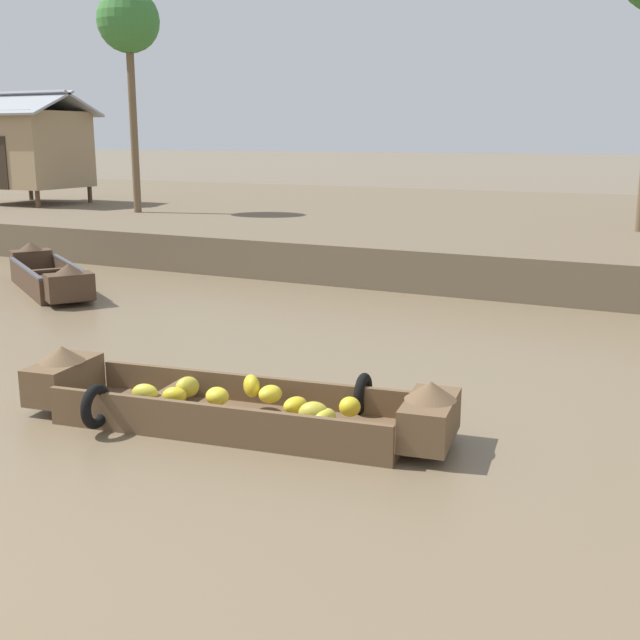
{
  "coord_description": "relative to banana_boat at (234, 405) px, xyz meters",
  "views": [
    {
      "loc": [
        5.59,
        -1.85,
        3.32
      ],
      "look_at": [
        0.94,
        7.43,
        0.93
      ],
      "focal_mm": 44.84,
      "sensor_mm": 36.0,
      "label": 1
    }
  ],
  "objects": [
    {
      "name": "banana_boat",
      "position": [
        0.0,
        0.0,
        0.0
      ],
      "size": [
        5.24,
        2.3,
        0.78
      ],
      "color": "brown",
      "rests_on": "ground"
    },
    {
      "name": "palm_tree_mid",
      "position": [
        -12.02,
        13.09,
        6.4
      ],
      "size": [
        1.93,
        1.93,
        6.82
      ],
      "color": "brown",
      "rests_on": "riverbank_strip"
    },
    {
      "name": "cargo_boat_upstream",
      "position": [
        -8.26,
        5.38,
        0.05
      ],
      "size": [
        4.17,
        3.17,
        0.86
      ],
      "color": "#473323",
      "rests_on": "ground"
    },
    {
      "name": "ground_plane",
      "position": [
        -0.74,
        4.39,
        -0.26
      ],
      "size": [
        300.0,
        300.0,
        0.0
      ],
      "primitive_type": "plane",
      "color": "#726047"
    },
    {
      "name": "riverbank_strip",
      "position": [
        -0.74,
        18.57,
        0.2
      ],
      "size": [
        160.0,
        20.0,
        0.93
      ],
      "primitive_type": "cube",
      "color": "brown",
      "rests_on": "ground"
    },
    {
      "name": "stilt_house_left",
      "position": [
        -17.59,
        14.1,
        2.67
      ],
      "size": [
        4.07,
        3.45,
        3.95
      ],
      "color": "#4C3826",
      "rests_on": "riverbank_strip"
    }
  ]
}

